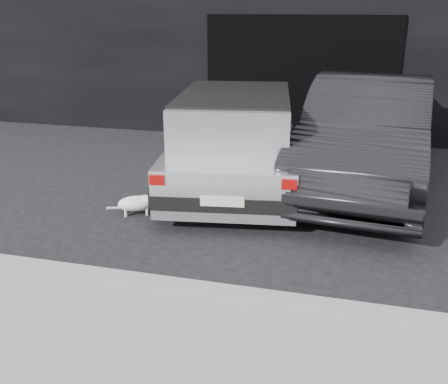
% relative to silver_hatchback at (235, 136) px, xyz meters
% --- Properties ---
extents(ground, '(80.00, 80.00, 0.00)m').
position_rel_silver_hatchback_xyz_m(ground, '(-0.37, -0.75, -0.84)').
color(ground, black).
rests_on(ground, ground).
extents(building_facade, '(34.00, 4.00, 5.00)m').
position_rel_silver_hatchback_xyz_m(building_facade, '(0.63, 5.25, 1.66)').
color(building_facade, black).
rests_on(building_facade, ground).
extents(garage_opening, '(4.00, 0.10, 2.60)m').
position_rel_silver_hatchback_xyz_m(garage_opening, '(0.63, 3.24, 0.46)').
color(garage_opening, black).
rests_on(garage_opening, ground).
extents(curb, '(18.00, 0.25, 0.12)m').
position_rel_silver_hatchback_xyz_m(curb, '(0.63, -3.35, -0.78)').
color(curb, gray).
rests_on(curb, ground).
extents(sidewalk, '(18.00, 2.20, 0.11)m').
position_rel_silver_hatchback_xyz_m(sidewalk, '(0.63, -4.55, -0.78)').
color(sidewalk, gray).
rests_on(sidewalk, ground).
extents(silver_hatchback, '(2.52, 4.38, 1.53)m').
position_rel_silver_hatchback_xyz_m(silver_hatchback, '(0.00, 0.00, 0.00)').
color(silver_hatchback, silver).
rests_on(silver_hatchback, ground).
extents(second_car, '(2.30, 5.32, 1.70)m').
position_rel_silver_hatchback_xyz_m(second_car, '(2.01, 0.67, 0.02)').
color(second_car, black).
rests_on(second_car, ground).
extents(cat_siamese, '(0.28, 0.78, 0.27)m').
position_rel_silver_hatchback_xyz_m(cat_siamese, '(-0.40, -1.44, -0.71)').
color(cat_siamese, beige).
rests_on(cat_siamese, ground).
extents(cat_white, '(0.67, 0.44, 0.35)m').
position_rel_silver_hatchback_xyz_m(cat_white, '(-1.04, -1.49, -0.67)').
color(cat_white, white).
rests_on(cat_white, ground).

